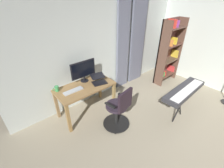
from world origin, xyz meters
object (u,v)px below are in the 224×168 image
office_chair (119,110)px  mug_coffee (57,89)px  bookshelf (168,52)px  computer_keyboard (73,91)px  piano_keyboard (184,91)px  laptop (99,80)px  desk (85,90)px  computer_monitor (83,70)px

office_chair → mug_coffee: (0.79, -1.02, 0.33)m
mug_coffee → bookshelf: (-3.24, 0.50, 0.18)m
computer_keyboard → piano_keyboard: bearing=139.1°
laptop → piano_keyboard: size_ratio=0.33×
computer_keyboard → piano_keyboard: (-1.71, 1.49, -0.01)m
desk → mug_coffee: size_ratio=9.55×
piano_keyboard → bookshelf: bearing=-138.3°
computer_monitor → computer_keyboard: computer_monitor is taller
office_chair → computer_keyboard: bearing=115.5°
desk → laptop: size_ratio=3.20×
laptop → mug_coffee: size_ratio=2.99×
laptop → bookshelf: bearing=-170.9°
mug_coffee → desk: bearing=158.4°
laptop → piano_keyboard: bearing=141.8°
piano_keyboard → mug_coffee: bearing=-42.9°
computer_keyboard → mug_coffee: mug_coffee is taller
desk → piano_keyboard: size_ratio=1.05×
bookshelf → mug_coffee: bearing=-8.8°
bookshelf → piano_keyboard: bearing=43.5°
computer_monitor → computer_keyboard: (0.40, 0.22, -0.26)m
mug_coffee → laptop: bearing=162.3°
desk → computer_monitor: size_ratio=2.13×
computer_monitor → office_chair: bearing=97.7°
office_chair → laptop: office_chair is taller
laptop → bookshelf: (-2.38, 0.23, 0.18)m
desk → piano_keyboard: bearing=133.5°
computer_monitor → piano_keyboard: 2.17m
computer_monitor → laptop: size_ratio=1.50×
office_chair → piano_keyboard: 1.39m
desk → computer_keyboard: size_ratio=3.07×
office_chair → bookshelf: 2.56m
office_chair → computer_monitor: size_ratio=1.62×
mug_coffee → bookshelf: 3.28m
laptop → mug_coffee: 0.90m
computer_keyboard → mug_coffee: 0.34m
computer_keyboard → bookshelf: 3.02m
desk → bookshelf: size_ratio=0.67×
desk → computer_keyboard: 0.31m
mug_coffee → piano_keyboard: 2.60m
office_chair → computer_monitor: 1.16m
office_chair → piano_keyboard: size_ratio=0.79×
bookshelf → desk: bearing=-6.1°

